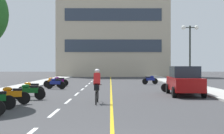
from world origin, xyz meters
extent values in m
plane|color=#38383A|center=(0.00, 21.00, 0.00)|extent=(140.00, 140.00, 0.00)
cube|color=#A8A8A3|center=(-7.20, 24.00, 0.06)|extent=(2.40, 72.00, 0.12)
cube|color=#A8A8A3|center=(7.20, 24.00, 0.06)|extent=(2.40, 72.00, 0.12)
cube|color=silver|center=(-2.00, 6.00, 0.00)|extent=(0.14, 2.20, 0.01)
cube|color=silver|center=(-2.00, 10.00, 0.00)|extent=(0.14, 2.20, 0.01)
cube|color=silver|center=(-2.00, 14.00, 0.00)|extent=(0.14, 2.20, 0.01)
cube|color=silver|center=(-2.00, 18.00, 0.00)|extent=(0.14, 2.20, 0.01)
cube|color=silver|center=(-2.00, 22.00, 0.00)|extent=(0.14, 2.20, 0.01)
cube|color=silver|center=(-2.00, 26.00, 0.00)|extent=(0.14, 2.20, 0.01)
cube|color=silver|center=(-2.00, 30.00, 0.00)|extent=(0.14, 2.20, 0.01)
cube|color=silver|center=(-2.00, 34.00, 0.00)|extent=(0.14, 2.20, 0.01)
cube|color=silver|center=(-2.00, 38.00, 0.00)|extent=(0.14, 2.20, 0.01)
cube|color=silver|center=(-2.00, 42.00, 0.00)|extent=(0.14, 2.20, 0.01)
cube|color=silver|center=(-2.00, 46.00, 0.00)|extent=(0.14, 2.20, 0.01)
cube|color=gold|center=(0.25, 24.00, 0.00)|extent=(0.12, 66.00, 0.01)
cube|color=#BCAD93|center=(0.67, 48.21, 8.67)|extent=(19.25, 6.43, 17.34)
cube|color=#2D3847|center=(0.67, 44.95, 5.20)|extent=(16.17, 0.10, 2.08)
cube|color=#2D3847|center=(0.67, 44.95, 10.40)|extent=(16.17, 0.10, 2.08)
cylinder|color=black|center=(7.01, 20.09, 2.70)|extent=(0.14, 0.14, 5.15)
cylinder|color=black|center=(7.01, 20.09, 5.12)|extent=(1.10, 0.08, 0.08)
sphere|color=white|center=(6.46, 20.09, 5.12)|extent=(0.36, 0.36, 0.36)
sphere|color=white|center=(7.56, 20.09, 5.12)|extent=(0.36, 0.36, 0.36)
cylinder|color=black|center=(4.05, 14.49, 0.32)|extent=(0.26, 0.65, 0.64)
cylinder|color=black|center=(5.75, 14.40, 0.32)|extent=(0.26, 0.65, 0.64)
cylinder|color=black|center=(3.90, 11.70, 0.32)|extent=(0.26, 0.65, 0.64)
cylinder|color=black|center=(5.59, 11.60, 0.32)|extent=(0.26, 0.65, 0.64)
cube|color=maroon|center=(4.82, 13.05, 0.72)|extent=(1.94, 4.29, 0.80)
cube|color=#1E2833|center=(4.82, 13.05, 1.47)|extent=(1.68, 2.28, 0.70)
cylinder|color=black|center=(-4.09, 6.92, 0.30)|extent=(0.60, 0.28, 0.60)
cube|color=black|center=(-4.37, 6.83, 0.72)|extent=(0.49, 0.36, 0.10)
cylinder|color=black|center=(-5.00, 8.37, 0.30)|extent=(0.61, 0.25, 0.60)
cylinder|color=black|center=(-3.93, 8.65, 0.30)|extent=(0.61, 0.25, 0.60)
cube|color=orange|center=(-4.46, 8.51, 0.52)|extent=(0.94, 0.50, 0.28)
ellipsoid|color=orange|center=(-4.66, 8.46, 0.74)|extent=(0.49, 0.34, 0.22)
cube|color=black|center=(-4.22, 8.58, 0.72)|extent=(0.49, 0.34, 0.10)
cylinder|color=silver|center=(-5.00, 8.37, 0.90)|extent=(0.18, 0.59, 0.03)
cylinder|color=black|center=(-4.72, 10.52, 0.30)|extent=(0.61, 0.18, 0.60)
cylinder|color=black|center=(-3.63, 10.66, 0.30)|extent=(0.61, 0.18, 0.60)
cube|color=#0C4C19|center=(-4.18, 10.59, 0.52)|extent=(0.93, 0.39, 0.28)
ellipsoid|color=#0C4C19|center=(-4.38, 10.57, 0.74)|extent=(0.47, 0.29, 0.22)
cube|color=black|center=(-3.93, 10.63, 0.72)|extent=(0.47, 0.29, 0.10)
cylinder|color=silver|center=(-4.72, 10.52, 0.90)|extent=(0.11, 0.60, 0.03)
cylinder|color=black|center=(-5.17, 12.67, 0.30)|extent=(0.61, 0.18, 0.60)
cylinder|color=black|center=(-4.08, 12.53, 0.30)|extent=(0.61, 0.18, 0.60)
cube|color=orange|center=(-4.63, 12.60, 0.52)|extent=(0.93, 0.40, 0.28)
ellipsoid|color=orange|center=(-4.83, 12.63, 0.74)|extent=(0.47, 0.30, 0.22)
cube|color=black|center=(-4.38, 12.57, 0.72)|extent=(0.47, 0.30, 0.10)
cylinder|color=silver|center=(-5.17, 12.67, 0.90)|extent=(0.11, 0.60, 0.03)
cylinder|color=black|center=(5.14, 15.33, 0.30)|extent=(0.60, 0.27, 0.60)
cylinder|color=black|center=(4.09, 15.64, 0.30)|extent=(0.60, 0.27, 0.60)
cube|color=maroon|center=(4.62, 15.48, 0.52)|extent=(0.94, 0.52, 0.28)
ellipsoid|color=maroon|center=(4.81, 15.43, 0.74)|extent=(0.49, 0.35, 0.22)
cube|color=black|center=(4.38, 15.55, 0.72)|extent=(0.49, 0.35, 0.10)
cylinder|color=silver|center=(5.14, 15.33, 0.90)|extent=(0.20, 0.58, 0.03)
cylinder|color=black|center=(-4.68, 18.48, 0.30)|extent=(0.61, 0.25, 0.60)
cylinder|color=black|center=(-3.62, 18.19, 0.30)|extent=(0.61, 0.25, 0.60)
cube|color=navy|center=(-4.15, 18.33, 0.52)|extent=(0.94, 0.51, 0.28)
ellipsoid|color=navy|center=(-4.35, 18.39, 0.74)|extent=(0.49, 0.35, 0.22)
cube|color=black|center=(-3.91, 18.27, 0.72)|extent=(0.49, 0.35, 0.10)
cylinder|color=silver|center=(-4.68, 18.48, 0.90)|extent=(0.19, 0.59, 0.03)
cylinder|color=black|center=(-5.19, 20.03, 0.30)|extent=(0.61, 0.14, 0.60)
cylinder|color=black|center=(-4.10, 19.96, 0.30)|extent=(0.61, 0.14, 0.60)
cube|color=orange|center=(-4.64, 20.00, 0.52)|extent=(0.92, 0.34, 0.28)
ellipsoid|color=orange|center=(-4.84, 20.01, 0.74)|extent=(0.46, 0.27, 0.22)
cube|color=black|center=(-4.39, 19.98, 0.72)|extent=(0.46, 0.27, 0.10)
cylinder|color=silver|center=(-5.19, 20.03, 0.90)|extent=(0.07, 0.60, 0.03)
cylinder|color=black|center=(-4.98, 21.58, 0.30)|extent=(0.60, 0.12, 0.60)
cylinder|color=black|center=(-3.88, 21.54, 0.30)|extent=(0.60, 0.12, 0.60)
cube|color=#590C59|center=(-4.43, 21.56, 0.52)|extent=(0.91, 0.32, 0.28)
ellipsoid|color=#590C59|center=(-4.63, 21.57, 0.74)|extent=(0.45, 0.26, 0.22)
cube|color=black|center=(-4.18, 21.55, 0.72)|extent=(0.45, 0.26, 0.10)
cylinder|color=silver|center=(-4.98, 21.58, 0.90)|extent=(0.05, 0.60, 0.03)
cylinder|color=black|center=(4.69, 24.71, 0.30)|extent=(0.60, 0.28, 0.60)
cylinder|color=black|center=(3.65, 24.36, 0.30)|extent=(0.60, 0.28, 0.60)
cube|color=navy|center=(4.17, 24.54, 0.52)|extent=(0.94, 0.55, 0.28)
ellipsoid|color=navy|center=(4.36, 24.60, 0.74)|extent=(0.49, 0.37, 0.22)
cube|color=black|center=(3.94, 24.46, 0.72)|extent=(0.49, 0.37, 0.10)
cylinder|color=silver|center=(4.69, 24.71, 0.90)|extent=(0.22, 0.58, 0.03)
torus|color=black|center=(-0.45, 9.57, 0.34)|extent=(0.06, 0.72, 0.72)
torus|color=black|center=(-0.48, 8.52, 0.34)|extent=(0.06, 0.72, 0.72)
cylinder|color=black|center=(-0.46, 9.02, 0.64)|extent=(0.07, 0.95, 0.04)
cube|color=black|center=(-0.47, 8.87, 0.86)|extent=(0.11, 0.20, 0.06)
cylinder|color=black|center=(-0.45, 9.47, 0.89)|extent=(0.42, 0.04, 0.03)
cube|color=black|center=(-0.47, 8.92, 0.79)|extent=(0.25, 0.37, 0.28)
cube|color=red|center=(-0.46, 9.07, 1.19)|extent=(0.34, 0.46, 0.61)
sphere|color=beige|center=(-0.46, 9.20, 1.54)|extent=(0.20, 0.20, 0.20)
ellipsoid|color=white|center=(-0.46, 9.20, 1.61)|extent=(0.24, 0.26, 0.16)
camera|label=1|loc=(0.20, -5.96, 1.84)|focal=49.03mm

